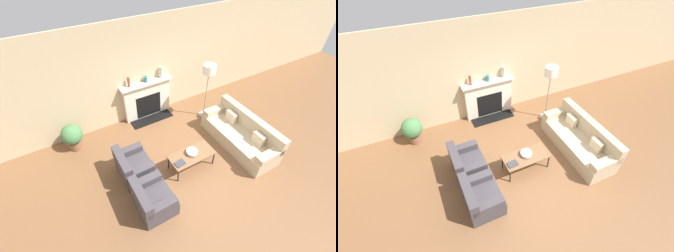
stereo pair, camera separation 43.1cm
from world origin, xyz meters
TOP-DOWN VIEW (x-y plane):
  - ground_plane at (0.00, 0.00)m, footprint 18.00×18.00m
  - wall_back at (0.00, 2.69)m, footprint 18.00×0.06m
  - fireplace at (-0.19, 2.55)m, footprint 1.57×0.59m
  - couch at (1.41, 0.18)m, footprint 0.84×2.19m
  - armchair_near at (-1.49, -0.31)m, footprint 0.74×0.86m
  - armchair_far at (-1.49, 0.66)m, footprint 0.74×0.86m
  - coffee_table at (-0.17, 0.19)m, footprint 1.11×0.52m
  - bowl at (-0.15, 0.21)m, footprint 0.28×0.28m
  - book at (-0.56, 0.10)m, footprint 0.25×0.19m
  - floor_lamp at (1.32, 1.65)m, footprint 0.36×0.36m
  - mantel_vase_left at (-0.68, 2.56)m, footprint 0.07×0.07m
  - mantel_vase_center_left at (-0.18, 2.56)m, footprint 0.11×0.11m
  - mantel_vase_center_right at (0.32, 2.56)m, footprint 0.11×0.11m
  - potted_plant at (-2.49, 2.25)m, footprint 0.54×0.54m

SIDE VIEW (x-z plane):
  - ground_plane at x=0.00m, z-range 0.00..0.00m
  - armchair_near at x=-1.49m, z-range -0.09..0.68m
  - armchair_far at x=-1.49m, z-range -0.09..0.68m
  - couch at x=1.41m, z-range -0.12..0.74m
  - coffee_table at x=-0.17m, z-range 0.18..0.61m
  - potted_plant at x=-2.49m, z-range 0.05..0.81m
  - book at x=-0.56m, z-range 0.43..0.46m
  - bowl at x=-0.15m, z-range 0.44..0.53m
  - fireplace at x=-0.19m, z-range -0.01..1.16m
  - mantel_vase_center_left at x=-0.18m, z-range 1.17..1.34m
  - mantel_vase_left at x=-0.68m, z-range 1.17..1.46m
  - mantel_vase_center_right at x=0.32m, z-range 1.17..1.51m
  - floor_lamp at x=1.32m, z-range 0.58..2.30m
  - wall_back at x=0.00m, z-range 0.00..2.90m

